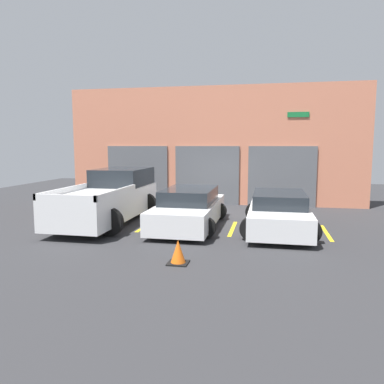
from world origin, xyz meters
The scene contains 10 objects.
ground_plane centered at (0.00, 0.00, 0.00)m, with size 28.00×28.00×0.00m, color #2D2D30.
shophouse_building centered at (-0.01, 3.29, 2.60)m, with size 13.53×0.68×5.31m.
pickup_truck centered at (-2.89, -1.61, 0.86)m, with size 2.51×5.47×1.81m.
sedan_white centered at (2.89, -1.89, 0.58)m, with size 2.25×4.42×1.21m.
sedan_side centered at (0.00, -1.88, 0.60)m, with size 2.18×4.54×1.27m.
parking_stripe_far_left centered at (-4.33, -1.91, 0.00)m, with size 0.12×2.20×0.01m, color gold.
parking_stripe_left centered at (-1.44, -1.91, 0.00)m, with size 0.12×2.20×0.01m, color gold.
parking_stripe_centre centered at (1.44, -1.91, 0.00)m, with size 0.12×2.20×0.01m, color gold.
parking_stripe_right centered at (4.33, -1.91, 0.00)m, with size 0.12×2.20×0.01m, color gold.
traffic_cone centered at (0.56, -5.75, 0.25)m, with size 0.47×0.47×0.55m.
Camera 1 is at (2.53, -13.78, 2.69)m, focal length 35.00 mm.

